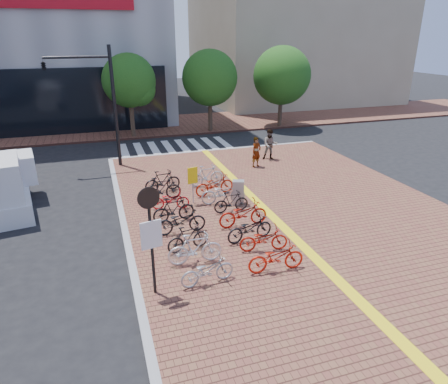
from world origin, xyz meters
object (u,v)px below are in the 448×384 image
object	(u,v)px
pedestrian_a	(256,152)
bike_5	(170,200)
bike_10	(250,228)
bike_6	(161,189)
bike_9	(264,239)
bike_7	(162,181)
bike_2	(188,238)
bike_8	(276,257)
bike_1	(195,249)
bike_15	(207,175)
traffic_light_pole	(83,86)
bike_0	(207,270)
yellow_sign	(193,179)
utility_box	(238,193)
bike_4	(174,209)
notice_sign	(151,229)
bike_12	(231,202)
bike_13	(223,193)
box_truck	(4,186)
bike_11	(243,214)
bike_3	(181,221)
pedestrian_b	(270,145)
bike_14	(214,184)

from	to	relation	value
pedestrian_a	bike_5	bearing A→B (deg)	-164.44
bike_10	pedestrian_a	distance (m)	8.90
bike_6	bike_9	size ratio (longest dim) A/B	1.08
bike_7	bike_9	xyz separation A→B (m)	(2.38, -6.78, -0.08)
bike_2	bike_6	size ratio (longest dim) A/B	0.86
bike_8	bike_9	size ratio (longest dim) A/B	1.09
bike_1	bike_15	world-z (taller)	bike_1
bike_1	traffic_light_pole	bearing A→B (deg)	17.03
bike_0	traffic_light_pole	distance (m)	14.04
bike_6	bike_10	xyz separation A→B (m)	(2.45, -4.86, -0.07)
yellow_sign	bike_15	bearing A→B (deg)	59.40
bike_0	utility_box	distance (m)	6.24
bike_4	notice_sign	world-z (taller)	notice_sign
bike_7	notice_sign	world-z (taller)	notice_sign
bike_12	traffic_light_pole	world-z (taller)	traffic_light_pole
bike_13	notice_sign	distance (m)	7.14
bike_6	bike_13	bearing A→B (deg)	-116.53
bike_10	box_truck	xyz separation A→B (m)	(-9.00, 6.01, 0.57)
bike_11	utility_box	size ratio (longest dim) A/B	1.79
bike_0	bike_11	xyz separation A→B (m)	(2.42, 3.37, 0.08)
bike_7	yellow_sign	bearing A→B (deg)	-160.11
bike_11	utility_box	bearing A→B (deg)	-16.25
bike_1	bike_3	xyz separation A→B (m)	(0.02, 2.29, -0.04)
yellow_sign	box_truck	bearing A→B (deg)	165.75
bike_11	pedestrian_b	world-z (taller)	pedestrian_b
bike_13	pedestrian_a	size ratio (longest dim) A/B	1.16
bike_5	traffic_light_pole	bearing A→B (deg)	34.01
bike_4	bike_15	size ratio (longest dim) A/B	0.99
bike_5	pedestrian_a	xyz separation A→B (m)	(5.83, 4.40, 0.44)
bike_8	bike_11	size ratio (longest dim) A/B	0.93
bike_0	bike_4	size ratio (longest dim) A/B	0.99
bike_0	bike_7	xyz separation A→B (m)	(0.04, 8.10, 0.08)
bike_1	bike_6	size ratio (longest dim) A/B	0.99
bike_14	notice_sign	bearing A→B (deg)	142.05
bike_7	bike_10	size ratio (longest dim) A/B	0.96
bike_15	pedestrian_b	size ratio (longest dim) A/B	0.96
bike_13	box_truck	size ratio (longest dim) A/B	0.43
bike_14	yellow_sign	distance (m)	1.57
bike_4	bike_1	bearing A→B (deg)	174.95
bike_5	bike_10	world-z (taller)	bike_10
bike_9	utility_box	world-z (taller)	utility_box
bike_15	utility_box	size ratio (longest dim) A/B	1.58
bike_13	bike_9	bearing A→B (deg)	-171.09
bike_6	bike_15	distance (m)	2.77
bike_6	bike_9	xyz separation A→B (m)	(2.63, -5.72, -0.10)
bike_0	bike_11	distance (m)	4.15
bike_0	bike_7	size ratio (longest dim) A/B	0.97
bike_3	traffic_light_pole	world-z (taller)	traffic_light_pole
bike_0	bike_1	world-z (taller)	bike_1
notice_sign	bike_7	bearing A→B (deg)	78.56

